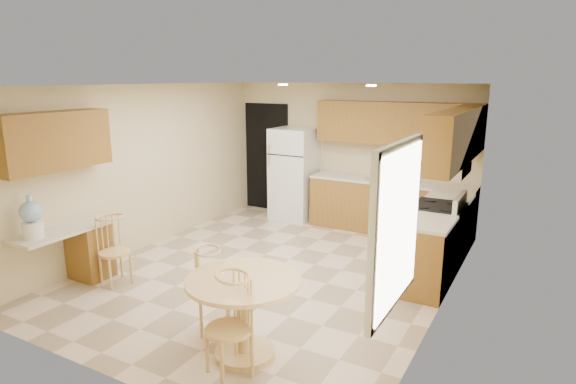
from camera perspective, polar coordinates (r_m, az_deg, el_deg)
The scene contains 30 objects.
floor at distance 6.70m, azimuth -1.94°, elevation -9.36°, with size 5.50×5.50×0.00m, color beige.
ceiling at distance 6.17m, azimuth -2.12°, elevation 12.54°, with size 4.50×5.50×0.02m, color white.
wall_back at distance 8.75m, azimuth 7.33°, elevation 4.51°, with size 4.50×0.02×2.50m, color #CFBB8B.
wall_front at distance 4.30m, azimuth -21.41°, elevation -5.85°, with size 4.50×0.02×2.50m, color #CFBB8B.
wall_left at distance 7.71m, azimuth -16.53°, elevation 2.84°, with size 0.02×5.50×2.50m, color #CFBB8B.
wall_right at distance 5.54m, azimuth 18.36°, elevation -1.36°, with size 0.02×5.50×2.50m, color #CFBB8B.
doorway at distance 9.55m, azimuth -2.55°, elevation 4.14°, with size 0.90×0.02×2.10m, color black.
base_cab_back at distance 8.36m, azimuth 11.96°, elevation -1.82°, with size 2.75×0.60×0.87m, color olive.
counter_back at distance 8.25m, azimuth 12.12°, elevation 1.23°, with size 2.75×0.63×0.04m, color beige.
base_cab_right_a at distance 7.56m, azimuth 18.40°, elevation -3.86°, with size 0.60×0.59×0.87m, color olive.
counter_right_a at distance 7.45m, azimuth 18.66°, elevation -0.52°, with size 0.63×0.59×0.04m, color beige.
base_cab_right_b at distance 6.21m, azimuth 15.79°, elevation -7.47°, with size 0.60×0.80×0.87m, color olive.
counter_right_b at distance 6.07m, azimuth 16.06°, elevation -3.45°, with size 0.63×0.80×0.04m, color beige.
upper_cab_back at distance 8.24m, azimuth 12.73°, elevation 7.94°, with size 2.75×0.33×0.70m, color olive.
upper_cab_right at distance 6.63m, azimuth 19.38°, elevation 6.22°, with size 0.33×2.42×0.70m, color olive.
upper_cab_left at distance 6.48m, azimuth -25.95°, elevation 5.47°, with size 0.33×1.40×0.70m, color olive.
sink at distance 8.26m, azimuth 11.96°, elevation 1.40°, with size 0.78×0.44×0.01m, color silver.
range_hood at distance 6.68m, azimuth 18.33°, elevation 2.61°, with size 0.50×0.76×0.14m, color silver.
desk_pedestal at distance 6.91m, azimuth -22.37°, elevation -6.51°, with size 0.48×0.42×0.72m, color olive.
desk_top at distance 6.58m, azimuth -25.24°, elevation -4.20°, with size 0.50×1.20×0.04m, color beige.
window at distance 3.73m, azimuth 12.79°, elevation -4.06°, with size 0.06×1.12×1.30m.
can_light_a at distance 7.46m, azimuth -0.61°, elevation 12.60°, with size 0.14×0.14×0.02m, color white.
can_light_b at distance 6.88m, azimuth 9.82°, elevation 12.33°, with size 0.14×0.14×0.02m, color white.
refrigerator at distance 8.90m, azimuth 0.73°, elevation 2.14°, with size 0.75×0.73×1.69m.
stove at distance 6.92m, azimuth 17.14°, elevation -5.07°, with size 0.65×0.76×1.09m.
dining_table at distance 4.63m, azimuth -5.25°, elevation -13.28°, with size 1.08×1.08×0.80m.
chair_table_a at distance 5.04m, azimuth -9.45°, elevation -10.81°, with size 0.39×0.49×0.89m.
chair_table_b at distance 4.30m, azimuth -7.83°, elevation -14.91°, with size 0.41×0.47×0.94m.
chair_desk at distance 6.47m, azimuth -20.51°, elevation -6.00°, with size 0.39×0.50×0.88m.
water_crock at distance 6.32m, azimuth -28.12°, elevation -2.82°, with size 0.25×0.25×0.51m.
Camera 1 is at (3.19, -5.28, 2.61)m, focal length 30.00 mm.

